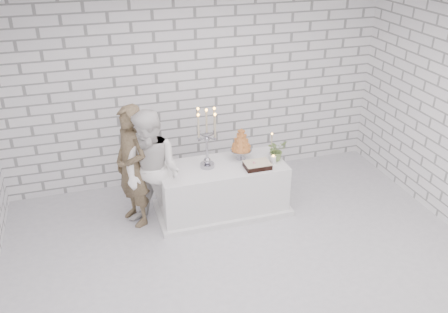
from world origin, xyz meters
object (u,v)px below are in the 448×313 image
(cake_table, at_px, (222,188))
(bride, at_px, (152,173))
(groom, at_px, (132,167))
(candelabra, at_px, (207,139))
(croquembouche, at_px, (241,144))

(cake_table, height_order, bride, bride)
(groom, distance_m, candelabra, 1.08)
(groom, bearing_deg, cake_table, 60.16)
(cake_table, bearing_deg, croquembouche, 20.19)
(cake_table, distance_m, groom, 1.34)
(bride, distance_m, candelabra, 0.88)
(bride, bearing_deg, cake_table, 48.64)
(cake_table, bearing_deg, bride, -173.07)
(candelabra, bearing_deg, croquembouche, 10.38)
(groom, bearing_deg, bride, 19.90)
(bride, bearing_deg, candelabra, 51.88)
(groom, xyz_separation_m, bride, (0.23, -0.23, -0.01))
(bride, height_order, candelabra, bride)
(groom, xyz_separation_m, croquembouche, (1.56, 0.01, 0.12))
(candelabra, bearing_deg, cake_table, -5.58)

